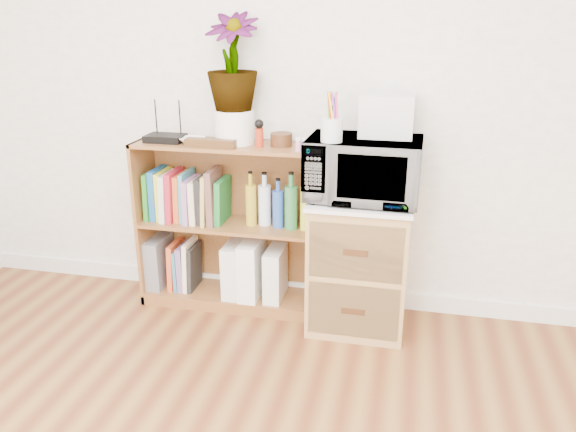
% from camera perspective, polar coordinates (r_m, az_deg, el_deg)
% --- Properties ---
extents(skirting_board, '(4.00, 0.02, 0.10)m').
position_cam_1_polar(skirting_board, '(3.39, 0.56, -7.44)').
color(skirting_board, white).
rests_on(skirting_board, ground).
extents(bookshelf, '(1.00, 0.30, 0.95)m').
position_cam_1_polar(bookshelf, '(3.18, -6.13, -1.07)').
color(bookshelf, brown).
rests_on(bookshelf, ground).
extents(wicker_unit, '(0.50, 0.45, 0.70)m').
position_cam_1_polar(wicker_unit, '(3.01, 7.21, -4.88)').
color(wicker_unit, '#9E7542').
rests_on(wicker_unit, ground).
extents(microwave, '(0.57, 0.39, 0.31)m').
position_cam_1_polar(microwave, '(2.83, 7.64, 4.75)').
color(microwave, white).
rests_on(microwave, wicker_unit).
extents(pen_cup, '(0.10, 0.10, 0.11)m').
position_cam_1_polar(pen_cup, '(2.69, 4.46, 8.73)').
color(pen_cup, silver).
rests_on(pen_cup, microwave).
extents(small_appliance, '(0.26, 0.22, 0.21)m').
position_cam_1_polar(small_appliance, '(2.85, 10.00, 10.04)').
color(small_appliance, silver).
rests_on(small_appliance, microwave).
extents(router, '(0.21, 0.14, 0.04)m').
position_cam_1_polar(router, '(3.14, -12.34, 7.74)').
color(router, black).
rests_on(router, bookshelf).
extents(white_bowl, '(0.13, 0.13, 0.03)m').
position_cam_1_polar(white_bowl, '(3.07, -9.68, 7.59)').
color(white_bowl, white).
rests_on(white_bowl, bookshelf).
extents(plant_pot, '(0.21, 0.21, 0.18)m').
position_cam_1_polar(plant_pot, '(3.03, -5.47, 9.02)').
color(plant_pot, white).
rests_on(plant_pot, bookshelf).
extents(potted_plant, '(0.27, 0.27, 0.49)m').
position_cam_1_polar(potted_plant, '(2.98, -5.68, 15.32)').
color(potted_plant, '#2B6D31').
rests_on(potted_plant, plant_pot).
extents(trinket_box, '(0.27, 0.07, 0.04)m').
position_cam_1_polar(trinket_box, '(2.96, -7.86, 7.34)').
color(trinket_box, '#3C2510').
rests_on(trinket_box, bookshelf).
extents(kokeshi_doll, '(0.04, 0.04, 0.10)m').
position_cam_1_polar(kokeshi_doll, '(2.94, -2.93, 7.95)').
color(kokeshi_doll, '#A62A14').
rests_on(kokeshi_doll, bookshelf).
extents(wooden_bowl, '(0.12, 0.12, 0.07)m').
position_cam_1_polar(wooden_bowl, '(2.96, -0.68, 7.77)').
color(wooden_bowl, '#3A1C10').
rests_on(wooden_bowl, bookshelf).
extents(paint_jars, '(0.12, 0.04, 0.06)m').
position_cam_1_polar(paint_jars, '(2.84, 1.71, 7.16)').
color(paint_jars, '#D07481').
rests_on(paint_jars, bookshelf).
extents(file_box, '(0.09, 0.24, 0.30)m').
position_cam_1_polar(file_box, '(3.43, -12.94, -4.50)').
color(file_box, slate).
rests_on(file_box, bookshelf).
extents(magazine_holder_left, '(0.10, 0.25, 0.31)m').
position_cam_1_polar(magazine_holder_left, '(3.25, -5.39, -5.31)').
color(magazine_holder_left, white).
rests_on(magazine_holder_left, bookshelf).
extents(magazine_holder_mid, '(0.11, 0.27, 0.33)m').
position_cam_1_polar(magazine_holder_mid, '(3.22, -3.68, -5.28)').
color(magazine_holder_mid, white).
rests_on(magazine_holder_mid, bookshelf).
extents(magazine_holder_right, '(0.09, 0.24, 0.30)m').
position_cam_1_polar(magazine_holder_right, '(3.20, -1.29, -5.83)').
color(magazine_holder_right, white).
rests_on(magazine_holder_right, bookshelf).
extents(cookbooks, '(0.46, 0.20, 0.31)m').
position_cam_1_polar(cookbooks, '(3.21, -10.26, 1.96)').
color(cookbooks, '#237E21').
rests_on(cookbooks, bookshelf).
extents(liquor_bottles, '(0.37, 0.07, 0.31)m').
position_cam_1_polar(liquor_bottles, '(3.04, -0.88, 1.52)').
color(liquor_bottles, gold).
rests_on(liquor_bottles, bookshelf).
extents(lower_books, '(0.16, 0.19, 0.30)m').
position_cam_1_polar(lower_books, '(3.37, -10.43, -4.95)').
color(lower_books, '#D64D25').
rests_on(lower_books, bookshelf).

